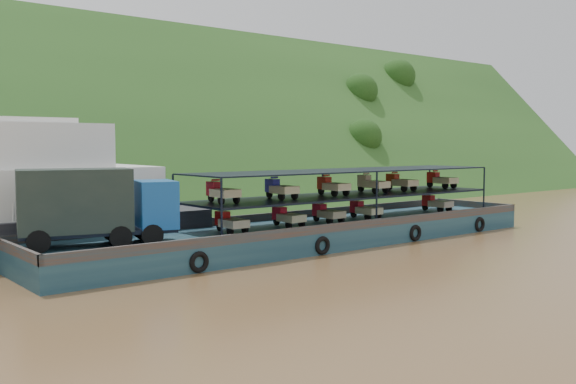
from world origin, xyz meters
TOP-DOWN VIEW (x-y plane):
  - ground at (0.00, 0.00)m, footprint 160.00×160.00m
  - hillside at (0.00, 36.00)m, footprint 140.00×39.60m
  - cargo_barge at (-3.19, 1.73)m, footprint 35.00×7.18m

SIDE VIEW (x-z plane):
  - ground at x=0.00m, z-range 0.00..0.00m
  - hillside at x=0.00m, z-range -19.80..19.80m
  - cargo_barge at x=-3.19m, z-range -1.25..3.76m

